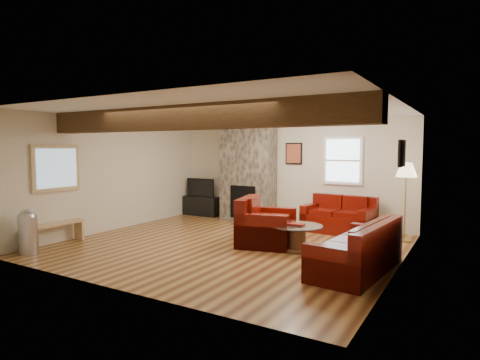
% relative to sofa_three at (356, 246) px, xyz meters
% --- Properties ---
extents(room, '(8.00, 8.00, 8.00)m').
position_rel_sofa_three_xyz_m(room, '(-2.48, 0.39, 0.87)').
color(room, '#5B3118').
rests_on(room, ground).
extents(floor, '(6.00, 6.00, 0.00)m').
position_rel_sofa_three_xyz_m(floor, '(-2.48, 0.39, -0.38)').
color(floor, '#5B3118').
rests_on(floor, ground).
extents(oak_beam, '(6.00, 0.36, 0.38)m').
position_rel_sofa_three_xyz_m(oak_beam, '(-2.48, -0.86, 1.93)').
color(oak_beam, black).
rests_on(oak_beam, room).
extents(chimney_breast, '(1.40, 0.67, 2.50)m').
position_rel_sofa_three_xyz_m(chimney_breast, '(-3.48, 2.88, 0.84)').
color(chimney_breast, '#3A352D').
rests_on(chimney_breast, floor).
extents(back_window, '(0.90, 0.08, 1.10)m').
position_rel_sofa_three_xyz_m(back_window, '(-1.13, 3.10, 1.17)').
color(back_window, white).
rests_on(back_window, room).
extents(hatch_window, '(0.08, 1.00, 0.90)m').
position_rel_sofa_three_xyz_m(hatch_window, '(-5.44, -1.11, 1.07)').
color(hatch_window, tan).
rests_on(hatch_window, room).
extents(ceiling_dome, '(0.40, 0.40, 0.18)m').
position_rel_sofa_three_xyz_m(ceiling_dome, '(-1.58, 1.29, 2.06)').
color(ceiling_dome, white).
rests_on(ceiling_dome, room).
extents(artwork_back, '(0.42, 0.06, 0.52)m').
position_rel_sofa_three_xyz_m(artwork_back, '(-2.33, 3.10, 1.32)').
color(artwork_back, black).
rests_on(artwork_back, room).
extents(artwork_right, '(0.06, 0.55, 0.42)m').
position_rel_sofa_three_xyz_m(artwork_right, '(0.48, 0.69, 1.37)').
color(artwork_right, black).
rests_on(artwork_right, room).
extents(sofa_three, '(1.00, 2.02, 0.75)m').
position_rel_sofa_three_xyz_m(sofa_three, '(0.00, 0.00, 0.00)').
color(sofa_three, '#4A0905').
rests_on(sofa_three, floor).
extents(loveseat, '(1.55, 0.98, 0.78)m').
position_rel_sofa_three_xyz_m(loveseat, '(-1.06, 2.62, 0.02)').
color(loveseat, '#4A0905').
rests_on(loveseat, floor).
extents(armchair_red, '(1.21, 1.31, 0.89)m').
position_rel_sofa_three_xyz_m(armchair_red, '(-1.90, 0.80, 0.07)').
color(armchair_red, '#4A0905').
rests_on(armchair_red, floor).
extents(coffee_table, '(0.93, 0.93, 0.48)m').
position_rel_sofa_three_xyz_m(coffee_table, '(-1.24, 0.70, -0.15)').
color(coffee_table, '#402614').
rests_on(coffee_table, floor).
extents(tv_cabinet, '(1.03, 0.41, 0.52)m').
position_rel_sofa_three_xyz_m(tv_cabinet, '(-4.93, 2.92, -0.12)').
color(tv_cabinet, black).
rests_on(tv_cabinet, floor).
extents(television, '(0.86, 0.11, 0.50)m').
position_rel_sofa_three_xyz_m(television, '(-4.93, 2.92, 0.39)').
color(television, black).
rests_on(television, tv_cabinet).
extents(floor_lamp, '(0.40, 0.40, 1.55)m').
position_rel_sofa_three_xyz_m(floor_lamp, '(0.32, 2.42, 0.95)').
color(floor_lamp, tan).
rests_on(floor_lamp, floor).
extents(pine_bench, '(0.26, 1.12, 0.42)m').
position_rel_sofa_three_xyz_m(pine_bench, '(-5.31, -1.26, -0.17)').
color(pine_bench, tan).
rests_on(pine_bench, floor).
extents(pedal_bin, '(0.33, 0.33, 0.78)m').
position_rel_sofa_three_xyz_m(pedal_bin, '(-5.15, -1.90, 0.01)').
color(pedal_bin, '#B5B5BA').
rests_on(pedal_bin, floor).
extents(coal_bucket, '(0.35, 0.35, 0.33)m').
position_rel_sofa_three_xyz_m(coal_bucket, '(-3.25, 2.24, -0.21)').
color(coal_bucket, gray).
rests_on(coal_bucket, floor).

